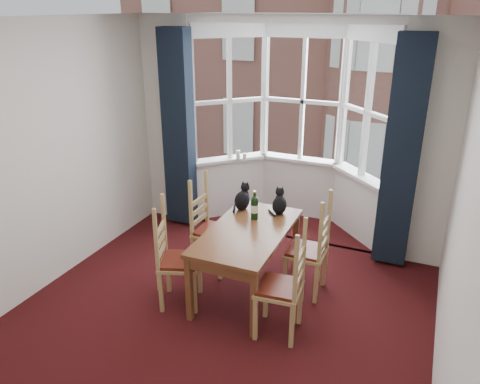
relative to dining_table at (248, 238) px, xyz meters
The scene contains 21 objects.
floor 1.05m from the dining_table, 96.43° to the right, with size 4.50×4.50×0.00m, color black.
ceiling 2.30m from the dining_table, 96.43° to the right, with size 4.50×4.50×0.00m, color white.
wall_left 2.37m from the dining_table, 158.61° to the right, with size 4.50×4.50×0.00m, color silver.
wall_right 2.21m from the dining_table, 23.25° to the right, with size 4.50×4.50×0.00m, color silver.
wall_back_pier_left 2.37m from the dining_table, 140.62° to the left, with size 0.70×0.12×2.80m, color silver.
wall_back_pier_right 2.24m from the dining_table, 42.56° to the left, with size 0.70×0.12×2.80m, color silver.
bay_window 2.07m from the dining_table, 92.73° to the left, with size 2.76×0.94×2.80m.
curtain_left 2.08m from the dining_table, 140.42° to the left, with size 0.38×0.22×2.60m, color black.
curtain_right 1.95m from the dining_table, 43.28° to the left, with size 0.38×0.22×2.60m, color black.
dining_table is the anchor object (origin of this frame).
chair_left_near 0.82m from the dining_table, 143.68° to the right, with size 0.52×0.53×0.92m.
chair_left_far 0.72m from the dining_table, 154.77° to the left, with size 0.41×0.43×0.92m.
chair_right_near 0.81m from the dining_table, 38.83° to the right, with size 0.44×0.45×0.92m.
chair_right_far 0.73m from the dining_table, 22.44° to the left, with size 0.40×0.42×0.92m.
cat_left 0.58m from the dining_table, 118.46° to the left, with size 0.18×0.24×0.32m.
cat_right 0.59m from the dining_table, 73.08° to the left, with size 0.21×0.25×0.30m.
wine_bottle 0.37m from the dining_table, 97.68° to the left, with size 0.08×0.08×0.32m.
candle_tall 2.01m from the dining_table, 116.27° to the left, with size 0.06×0.06×0.13m, color white.
candle_short 1.99m from the dining_table, 113.57° to the left, with size 0.06×0.06×0.09m, color white.
street 32.13m from the dining_table, 90.17° to the left, with size 80.00×80.00×0.00m, color #333335.
tenement_building 13.22m from the dining_table, 90.40° to the left, with size 18.40×7.80×15.20m.
Camera 1 is at (1.72, -3.18, 2.90)m, focal length 35.00 mm.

